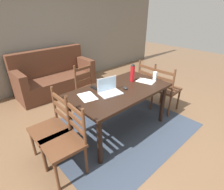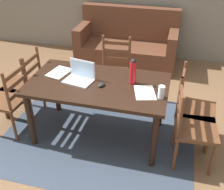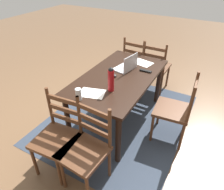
% 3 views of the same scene
% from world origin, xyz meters
% --- Properties ---
extents(ground_plane, '(14.00, 14.00, 0.00)m').
position_xyz_m(ground_plane, '(0.00, 0.00, 0.00)').
color(ground_plane, brown).
extents(area_rug, '(2.36, 1.93, 0.01)m').
position_xyz_m(area_rug, '(0.00, 0.00, 0.00)').
color(area_rug, '#333D4C').
rests_on(area_rug, ground).
extents(dining_table, '(1.60, 0.89, 0.75)m').
position_xyz_m(dining_table, '(0.00, 0.00, 0.66)').
color(dining_table, black).
rests_on(dining_table, ground).
extents(chair_far_head, '(0.47, 0.47, 0.95)m').
position_xyz_m(chair_far_head, '(-0.00, 0.82, 0.46)').
color(chair_far_head, '#56331E').
rests_on(chair_far_head, ground).
extents(chair_right_near, '(0.47, 0.47, 0.95)m').
position_xyz_m(chair_right_near, '(1.09, -0.18, 0.46)').
color(chair_right_near, '#56331E').
rests_on(chair_right_near, ground).
extents(chair_left_near, '(0.47, 0.47, 0.95)m').
position_xyz_m(chair_left_near, '(-1.09, -0.18, 0.46)').
color(chair_left_near, '#56331E').
rests_on(chair_left_near, ground).
extents(chair_right_far, '(0.47, 0.47, 0.95)m').
position_xyz_m(chair_right_far, '(1.09, 0.18, 0.46)').
color(chair_right_far, '#56331E').
rests_on(chair_right_far, ground).
extents(chair_left_far, '(0.45, 0.45, 0.95)m').
position_xyz_m(chair_left_far, '(-1.09, 0.18, 0.46)').
color(chair_left_far, '#56331E').
rests_on(chair_left_far, ground).
extents(laptop, '(0.36, 0.28, 0.23)m').
position_xyz_m(laptop, '(-0.21, 0.02, 0.81)').
color(laptop, silver).
rests_on(laptop, dining_table).
extents(water_bottle, '(0.07, 0.07, 0.30)m').
position_xyz_m(water_bottle, '(0.38, 0.09, 0.91)').
color(water_bottle, '#A81419').
rests_on(water_bottle, dining_table).
extents(drinking_glass, '(0.07, 0.07, 0.14)m').
position_xyz_m(drinking_glass, '(0.73, -0.14, 0.82)').
color(drinking_glass, silver).
rests_on(drinking_glass, dining_table).
extents(computer_mouse, '(0.09, 0.11, 0.03)m').
position_xyz_m(computer_mouse, '(0.06, -0.06, 0.77)').
color(computer_mouse, black).
rests_on(computer_mouse, dining_table).
extents(tv_remote, '(0.05, 0.17, 0.02)m').
position_xyz_m(tv_remote, '(-0.28, 0.27, 0.76)').
color(tv_remote, black).
rests_on(tv_remote, dining_table).
extents(paper_stack_left, '(0.27, 0.33, 0.00)m').
position_xyz_m(paper_stack_left, '(-0.53, 0.13, 0.75)').
color(paper_stack_left, white).
rests_on(paper_stack_left, dining_table).
extents(paper_stack_right, '(0.28, 0.34, 0.00)m').
position_xyz_m(paper_stack_right, '(0.55, -0.08, 0.75)').
color(paper_stack_right, white).
rests_on(paper_stack_right, dining_table).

